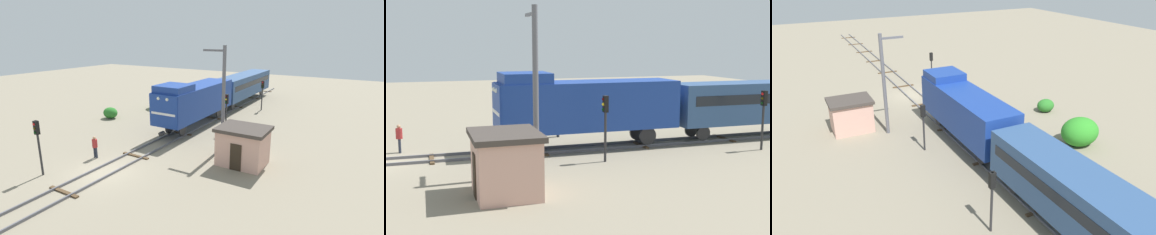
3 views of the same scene
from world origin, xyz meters
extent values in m
plane|color=gray|center=(0.00, 0.00, 0.00)|extent=(114.37, 114.37, 0.00)
cube|color=#595960|center=(-0.72, 0.00, 0.08)|extent=(0.10, 76.25, 0.16)
cube|color=#595960|center=(0.72, 0.00, 0.08)|extent=(0.10, 76.25, 0.16)
cube|color=#4C3823|center=(0.00, -34.95, 0.04)|extent=(2.40, 0.24, 0.09)
cube|color=#4C3823|center=(0.00, -28.59, 0.04)|extent=(2.40, 0.24, 0.09)
cube|color=#4C3823|center=(0.00, -22.24, 0.04)|extent=(2.40, 0.24, 0.09)
cube|color=#4C3823|center=(0.00, -15.89, 0.04)|extent=(2.40, 0.24, 0.09)
cube|color=#4C3823|center=(0.00, -9.53, 0.04)|extent=(2.40, 0.24, 0.09)
cube|color=#4C3823|center=(0.00, -3.18, 0.04)|extent=(2.40, 0.24, 0.09)
cube|color=#4C3823|center=(0.00, 3.18, 0.04)|extent=(2.40, 0.24, 0.09)
cube|color=#4C3823|center=(0.00, 9.53, 0.04)|extent=(2.40, 0.24, 0.09)
cube|color=#4C3823|center=(0.00, 15.89, 0.04)|extent=(2.40, 0.24, 0.09)
cube|color=#4C3823|center=(0.00, 22.24, 0.04)|extent=(2.40, 0.24, 0.09)
cube|color=navy|center=(0.00, 12.42, 2.71)|extent=(2.90, 11.00, 2.90)
cube|color=navy|center=(0.00, 8.52, 4.46)|extent=(2.75, 2.80, 0.60)
cube|color=navy|center=(0.00, 6.87, 2.71)|extent=(2.84, 0.10, 2.84)
cube|color=white|center=(0.00, 6.83, 2.51)|extent=(2.46, 0.06, 0.20)
sphere|color=white|center=(-0.45, 6.82, 3.81)|extent=(0.28, 0.28, 0.28)
sphere|color=white|center=(0.45, 6.82, 3.81)|extent=(0.28, 0.28, 0.28)
cylinder|color=#262628|center=(0.00, 6.57, 0.86)|extent=(0.36, 0.50, 0.36)
cylinder|color=#262628|center=(-0.72, 8.72, 0.71)|extent=(0.18, 1.10, 1.10)
cylinder|color=#262628|center=(0.72, 8.72, 0.71)|extent=(0.18, 1.10, 1.10)
cylinder|color=#262628|center=(-0.72, 16.12, 0.71)|extent=(0.18, 1.10, 1.10)
cylinder|color=#262628|center=(0.72, 16.12, 0.71)|extent=(0.18, 1.10, 1.10)
cube|color=#2D4C7A|center=(0.00, 25.52, 2.47)|extent=(2.80, 14.00, 2.70)
cube|color=black|center=(0.00, 25.52, 2.82)|extent=(2.84, 12.88, 0.64)
cylinder|color=#262628|center=(-0.72, 20.12, 0.64)|extent=(0.16, 0.96, 0.96)
cylinder|color=#262628|center=(0.72, 20.12, 0.64)|extent=(0.16, 0.96, 0.96)
cylinder|color=#262628|center=(-3.20, -2.36, 1.86)|extent=(0.14, 0.14, 3.73)
cube|color=black|center=(-3.20, -2.36, 3.28)|extent=(0.32, 0.24, 0.90)
sphere|color=red|center=(-3.20, -2.50, 3.55)|extent=(0.16, 0.16, 0.16)
sphere|color=#3C3306|center=(-3.20, -2.50, 3.27)|extent=(0.16, 0.16, 0.16)
sphere|color=black|center=(-3.20, -2.50, 2.99)|extent=(0.16, 0.16, 0.16)
cylinder|color=#262628|center=(3.40, 12.23, 1.82)|extent=(0.14, 0.14, 3.64)
cube|color=black|center=(3.40, 12.23, 3.19)|extent=(0.32, 0.24, 0.90)
sphere|color=#390606|center=(3.40, 12.09, 3.46)|extent=(0.16, 0.16, 0.16)
sphere|color=yellow|center=(3.40, 12.09, 3.18)|extent=(0.16, 0.16, 0.16)
sphere|color=black|center=(3.40, 12.09, 2.90)|extent=(0.16, 0.16, 0.16)
cylinder|color=#262628|center=(3.60, 22.39, 1.81)|extent=(0.14, 0.14, 3.62)
cube|color=black|center=(3.60, 22.39, 3.17)|extent=(0.32, 0.24, 0.90)
sphere|color=red|center=(3.60, 22.25, 3.44)|extent=(0.16, 0.16, 0.16)
sphere|color=#3C3306|center=(3.60, 22.25, 3.16)|extent=(0.16, 0.16, 0.16)
sphere|color=black|center=(3.60, 22.25, 2.88)|extent=(0.16, 0.16, 0.16)
cylinder|color=#262B38|center=(-2.50, 1.43, 0.42)|extent=(0.15, 0.15, 0.85)
cylinder|color=#262B38|center=(-2.30, 1.43, 0.42)|extent=(0.15, 0.15, 0.85)
cylinder|color=maroon|center=(-2.40, 1.43, 1.16)|extent=(0.38, 0.38, 0.62)
sphere|color=tan|center=(-2.40, 1.43, 1.58)|extent=(0.23, 0.23, 0.23)
cylinder|color=#262B38|center=(-4.30, 11.69, 0.42)|extent=(0.15, 0.15, 0.85)
cylinder|color=#262B38|center=(-4.10, 11.69, 0.42)|extent=(0.15, 0.15, 0.85)
cylinder|color=#33478C|center=(-4.20, 11.69, 1.16)|extent=(0.38, 0.38, 0.62)
sphere|color=tan|center=(-4.20, 11.69, 1.58)|extent=(0.23, 0.23, 0.23)
cylinder|color=#595960|center=(5.00, 8.00, 4.11)|extent=(0.28, 0.28, 8.22)
cube|color=#595960|center=(4.10, 8.00, 7.82)|extent=(1.80, 0.16, 0.16)
cube|color=#D19E8C|center=(7.50, 6.07, 1.25)|extent=(3.20, 2.60, 2.50)
cube|color=#3F3833|center=(7.50, 6.07, 2.62)|extent=(3.50, 2.90, 0.24)
cube|color=#2D2319|center=(7.50, 4.75, 0.95)|extent=(0.80, 0.06, 1.90)
ellipsoid|color=#297226|center=(-9.64, 10.12, 0.61)|extent=(1.68, 1.37, 1.22)
ellipsoid|color=#2D8A26|center=(-7.63, 16.79, 1.11)|extent=(3.06, 2.50, 2.22)
camera|label=1|loc=(14.54, -12.92, 8.95)|focal=28.00mm
camera|label=2|loc=(27.39, 2.78, 6.46)|focal=45.00mm
camera|label=3|loc=(12.07, 36.01, 13.37)|focal=35.00mm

